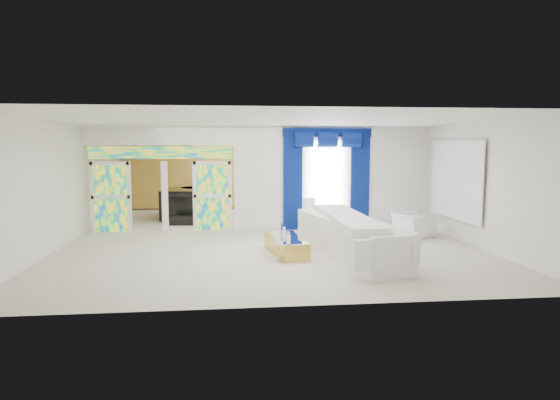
{
  "coord_description": "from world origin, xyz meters",
  "views": [
    {
      "loc": [
        -1.0,
        -13.11,
        2.42
      ],
      "look_at": [
        0.3,
        -1.2,
        1.1
      ],
      "focal_mm": 31.24,
      "sensor_mm": 36.0,
      "label": 1
    }
  ],
  "objects": [
    {
      "name": "console_table",
      "position": [
        1.63,
        0.56,
        0.19
      ],
      "size": [
        1.15,
        0.45,
        0.38
      ],
      "primitive_type": "cube",
      "rotation": [
        0.0,
        0.0,
        -0.08
      ],
      "color": "white",
      "rests_on": "ground"
    },
    {
      "name": "blue_pelmet",
      "position": [
        1.9,
        0.87,
        2.82
      ],
      "size": [
        2.6,
        0.12,
        0.25
      ],
      "primitive_type": "cube",
      "color": "#030443",
      "rests_on": "dividing_wall"
    },
    {
      "name": "dividing_wall",
      "position": [
        2.15,
        1.0,
        1.5
      ],
      "size": [
        5.7,
        0.18,
        3.0
      ],
      "primitive_type": "cube",
      "color": "white",
      "rests_on": "ground"
    },
    {
      "name": "piano_bench",
      "position": [
        -2.37,
        2.05,
        0.14
      ],
      "size": [
        0.84,
        0.39,
        0.27
      ],
      "primitive_type": "cube",
      "rotation": [
        0.0,
        0.0,
        -0.09
      ],
      "color": "black",
      "rests_on": "ground"
    },
    {
      "name": "gold_curtains",
      "position": [
        0.0,
        5.9,
        1.5
      ],
      "size": [
        9.7,
        0.12,
        2.9
      ],
      "primitive_type": "cube",
      "color": "#AD7D29",
      "rests_on": "ground"
    },
    {
      "name": "stained_transom",
      "position": [
        -2.85,
        1.0,
        2.25
      ],
      "size": [
        4.0,
        0.05,
        0.35
      ],
      "primitive_type": "cube",
      "color": "#994C3F",
      "rests_on": "dividing_header"
    },
    {
      "name": "stained_panel_right",
      "position": [
        -1.42,
        1.0,
        1.0
      ],
      "size": [
        0.95,
        0.04,
        2.0
      ],
      "primitive_type": "cube",
      "color": "#994C3F",
      "rests_on": "ground"
    },
    {
      "name": "stained_panel_left",
      "position": [
        -4.28,
        1.0,
        1.0
      ],
      "size": [
        0.95,
        0.04,
        2.0
      ],
      "primitive_type": "cube",
      "color": "#994C3F",
      "rests_on": "ground"
    },
    {
      "name": "dividing_header",
      "position": [
        -2.85,
        1.0,
        2.73
      ],
      "size": [
        4.3,
        0.18,
        0.55
      ],
      "primitive_type": "cube",
      "color": "white",
      "rests_on": "dividing_wall"
    },
    {
      "name": "table_lamp",
      "position": [
        1.33,
        0.56,
        0.67
      ],
      "size": [
        0.36,
        0.36,
        0.58
      ],
      "primitive_type": "cylinder",
      "color": "white",
      "rests_on": "console_table"
    },
    {
      "name": "blue_drape_right",
      "position": [
        2.9,
        0.87,
        1.4
      ],
      "size": [
        0.55,
        0.1,
        2.8
      ],
      "primitive_type": "cube",
      "color": "#030443",
      "rests_on": "ground"
    },
    {
      "name": "grand_piano",
      "position": [
        -2.37,
        3.65,
        0.49
      ],
      "size": [
        1.66,
        2.08,
        0.99
      ],
      "primitive_type": "cube",
      "rotation": [
        0.0,
        0.0,
        -0.09
      ],
      "color": "black",
      "rests_on": "ground"
    },
    {
      "name": "floor",
      "position": [
        0.0,
        0.0,
        0.0
      ],
      "size": [
        12.0,
        12.0,
        0.0
      ],
      "primitive_type": "plane",
      "color": "#B7AF9E",
      "rests_on": "ground"
    },
    {
      "name": "decanters",
      "position": [
        0.31,
        -2.2,
        0.45
      ],
      "size": [
        0.13,
        1.04,
        0.18
      ],
      "color": "navy",
      "rests_on": "coffee_table"
    },
    {
      "name": "chandelier",
      "position": [
        -2.3,
        3.4,
        2.65
      ],
      "size": [
        0.6,
        0.6,
        0.6
      ],
      "primitive_type": "sphere",
      "color": "gold",
      "rests_on": "ceiling"
    },
    {
      "name": "armchair",
      "position": [
        3.99,
        -0.58,
        0.31
      ],
      "size": [
        1.1,
        1.18,
        0.62
      ],
      "primitive_type": "imported",
      "rotation": [
        0.0,
        0.0,
        1.9
      ],
      "color": "silver",
      "rests_on": "ground"
    },
    {
      "name": "tv_console",
      "position": [
        -4.44,
        3.12,
        0.37
      ],
      "size": [
        0.52,
        0.47,
        0.74
      ],
      "primitive_type": "cube",
      "rotation": [
        0.0,
        0.0,
        0.02
      ],
      "color": "tan",
      "rests_on": "ground"
    },
    {
      "name": "coffee_table",
      "position": [
        0.3,
        -2.39,
        0.19
      ],
      "size": [
        0.87,
        1.77,
        0.38
      ],
      "primitive_type": "cube",
      "rotation": [
        0.0,
        0.0,
        0.18
      ],
      "color": "gold",
      "rests_on": "ground"
    },
    {
      "name": "wall_mirror",
      "position": [
        4.94,
        -1.0,
        1.55
      ],
      "size": [
        0.04,
        2.7,
        1.9
      ],
      "primitive_type": "cube",
      "color": "white",
      "rests_on": "ground"
    },
    {
      "name": "blue_drape_left",
      "position": [
        0.9,
        0.87,
        1.4
      ],
      "size": [
        0.55,
        0.1,
        2.8
      ],
      "primitive_type": "cube",
      "color": "#030443",
      "rests_on": "ground"
    },
    {
      "name": "window_pane",
      "position": [
        1.9,
        0.9,
        1.45
      ],
      "size": [
        1.0,
        0.02,
        2.3
      ],
      "primitive_type": "cube",
      "color": "white",
      "rests_on": "dividing_wall"
    },
    {
      "name": "white_sofa",
      "position": [
        1.65,
        -2.69,
        0.4
      ],
      "size": [
        1.66,
        4.3,
        0.8
      ],
      "primitive_type": "cube",
      "rotation": [
        0.0,
        0.0,
        0.18
      ],
      "color": "silver",
      "rests_on": "ground"
    }
  ]
}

